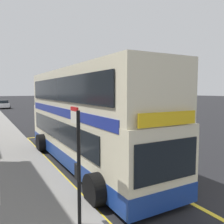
# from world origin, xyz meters

# --- Properties ---
(ground_plane) EXTENTS (260.00, 260.00, 0.00)m
(ground_plane) POSITION_xyz_m (0.00, 32.00, 0.00)
(ground_plane) COLOR black
(double_decker_bus) EXTENTS (3.15, 11.29, 4.40)m
(double_decker_bus) POSITION_xyz_m (-2.46, 7.87, 2.06)
(double_decker_bus) COLOR beige
(double_decker_bus) RESTS_ON ground
(bus_bay_markings) EXTENTS (2.90, 14.24, 0.01)m
(bus_bay_markings) POSITION_xyz_m (-2.55, 8.26, 0.01)
(bus_bay_markings) COLOR yellow
(bus_bay_markings) RESTS_ON ground
(bus_stop_sign) EXTENTS (0.09, 0.51, 2.90)m
(bus_stop_sign) POSITION_xyz_m (-4.67, 2.99, 1.82)
(bus_stop_sign) COLOR black
(bus_stop_sign) RESTS_ON pavement_near
(parked_car_white_distant) EXTENTS (2.09, 4.20, 1.62)m
(parked_car_white_distant) POSITION_xyz_m (-2.91, 47.30, 0.80)
(parked_car_white_distant) COLOR silver
(parked_car_white_distant) RESTS_ON ground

